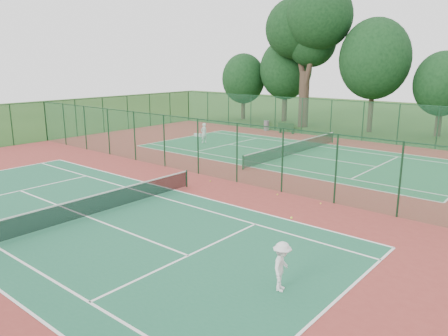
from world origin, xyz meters
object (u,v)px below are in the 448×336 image
at_px(player_far, 204,133).
at_px(kit_bag, 198,135).
at_px(trash_bin, 266,126).
at_px(bench, 286,128).
at_px(big_tree, 309,27).
at_px(player_near, 282,267).

height_order(player_far, kit_bag, player_far).
distance_m(trash_bin, bench, 2.55).
height_order(kit_bag, big_tree, big_tree).
relative_size(player_near, player_far, 0.92).
bearing_deg(player_near, bench, 13.05).
relative_size(bench, kit_bag, 2.20).
bearing_deg(player_near, big_tree, 9.96).
relative_size(player_near, bench, 0.91).
xyz_separation_m(trash_bin, bench, (2.54, -0.24, 0.03)).
relative_size(player_near, kit_bag, 2.00).
bearing_deg(kit_bag, player_far, -39.49).
bearing_deg(player_near, kit_bag, 29.65).
xyz_separation_m(player_near, kit_bag, (-21.53, 19.18, -0.65)).
xyz_separation_m(player_near, bench, (-16.14, 26.13, -0.26)).
relative_size(player_far, big_tree, 0.12).
bearing_deg(trash_bin, player_far, -91.32).
relative_size(trash_bin, bench, 0.59).
xyz_separation_m(bench, kit_bag, (-5.40, -6.95, -0.38)).
xyz_separation_m(bench, big_tree, (-0.99, 5.28, 9.84)).
distance_m(player_far, big_tree, 17.24).
bearing_deg(trash_bin, bench, -5.51).
xyz_separation_m(player_near, player_far, (-18.89, 17.13, 0.07)).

